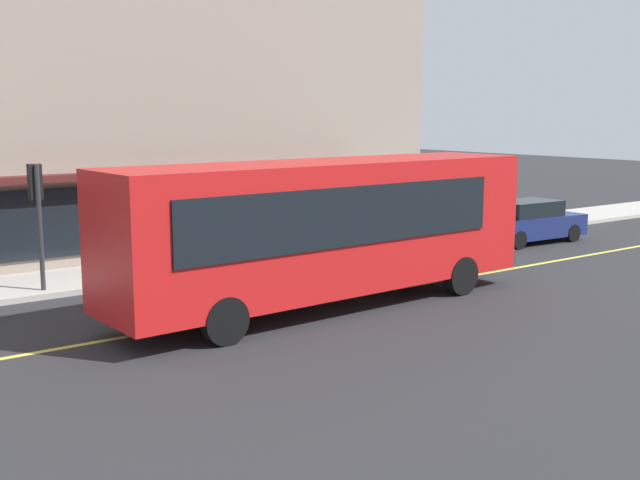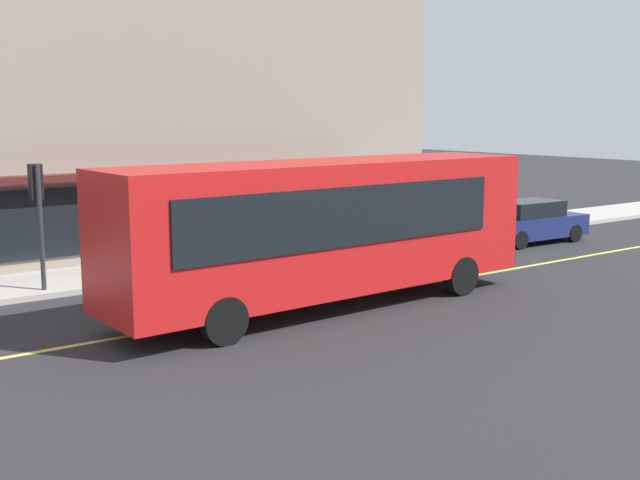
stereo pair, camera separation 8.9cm
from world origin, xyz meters
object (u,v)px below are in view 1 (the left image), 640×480
at_px(car_navy, 528,222).
at_px(pedestrian_at_corner, 402,210).
at_px(bus, 328,225).
at_px(traffic_light, 36,197).

height_order(car_navy, pedestrian_at_corner, pedestrian_at_corner).
bearing_deg(bus, car_navy, 16.11).
height_order(traffic_light, car_navy, traffic_light).
xyz_separation_m(bus, car_navy, (11.48, 3.32, -1.24)).
bearing_deg(car_navy, pedestrian_at_corner, 151.81).
bearing_deg(traffic_light, bus, -45.96).
height_order(bus, car_navy, bus).
relative_size(bus, pedestrian_at_corner, 6.16).
distance_m(traffic_light, car_navy, 16.87).
bearing_deg(traffic_light, car_navy, -6.97).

